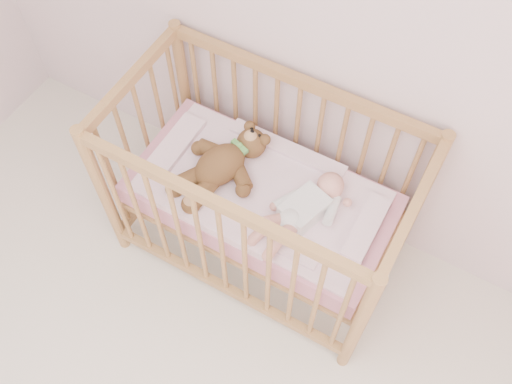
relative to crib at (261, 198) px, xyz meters
The scene contains 6 objects.
wall_back 0.96m from the crib, 65.45° to the left, with size 4.00×0.02×2.70m, color beige.
crib is the anchor object (origin of this frame).
mattress 0.01m from the crib, ahead, with size 1.22×0.62×0.13m, color pink.
blanket 0.06m from the crib, ahead, with size 1.10×0.58×0.06m, color #F8ABC4, non-canonical shape.
baby 0.27m from the crib, ahead, with size 0.27×0.56×0.13m, color silver, non-canonical shape.
teddy_bear 0.25m from the crib, behind, with size 0.40×0.57×0.16m, color brown, non-canonical shape.
Camera 1 is at (0.48, 0.37, 2.78)m, focal length 40.00 mm.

